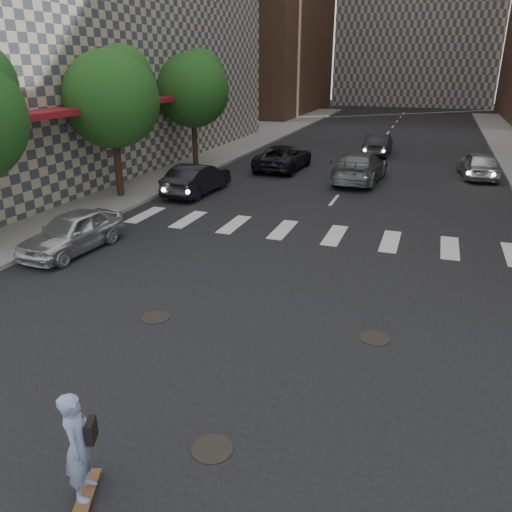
{
  "coord_description": "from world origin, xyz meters",
  "views": [
    {
      "loc": [
        4.05,
        -8.4,
        5.96
      ],
      "look_at": [
        0.07,
        2.9,
        1.3
      ],
      "focal_mm": 35.0,
      "sensor_mm": 36.0,
      "label": 1
    }
  ],
  "objects": [
    {
      "name": "sidewalk_left",
      "position": [
        -14.5,
        20.0,
        0.07
      ],
      "size": [
        13.0,
        80.0,
        0.15
      ],
      "primitive_type": "cube",
      "color": "gray",
      "rests_on": "ground"
    },
    {
      "name": "manhole_c",
      "position": [
        3.3,
        2.0,
        0.01
      ],
      "size": [
        0.7,
        0.7,
        0.02
      ],
      "primitive_type": "cylinder",
      "color": "black",
      "rests_on": "ground"
    },
    {
      "name": "manhole_a",
      "position": [
        1.2,
        -2.5,
        0.01
      ],
      "size": [
        0.7,
        0.7,
        0.02
      ],
      "primitive_type": "cylinder",
      "color": "black",
      "rests_on": "ground"
    },
    {
      "name": "silver_sedan",
      "position": [
        -7.0,
        4.46,
        0.68
      ],
      "size": [
        1.86,
        4.07,
        1.35
      ],
      "primitive_type": "imported",
      "rotation": [
        0.0,
        0.0,
        -0.07
      ],
      "color": "silver",
      "rests_on": "ground"
    },
    {
      "name": "manhole_b",
      "position": [
        -2.0,
        1.2,
        0.01
      ],
      "size": [
        0.7,
        0.7,
        0.02
      ],
      "primitive_type": "cylinder",
      "color": "black",
      "rests_on": "ground"
    },
    {
      "name": "traffic_car_b",
      "position": [
        0.5,
        18.27,
        0.8
      ],
      "size": [
        2.56,
        5.63,
        1.6
      ],
      "primitive_type": "imported",
      "rotation": [
        0.0,
        0.0,
        3.08
      ],
      "color": "slate",
      "rests_on": "ground"
    },
    {
      "name": "skateboarder",
      "position": [
        -0.13,
        -4.0,
        0.95
      ],
      "size": [
        0.62,
        0.93,
        1.81
      ],
      "rotation": [
        0.0,
        0.0,
        0.39
      ],
      "color": "brown",
      "rests_on": "ground"
    },
    {
      "name": "ground",
      "position": [
        0.0,
        0.0,
        0.0
      ],
      "size": [
        160.0,
        160.0,
        0.0
      ],
      "primitive_type": "plane",
      "color": "black",
      "rests_on": "ground"
    },
    {
      "name": "tree_b",
      "position": [
        -9.45,
        11.14,
        4.65
      ],
      "size": [
        4.2,
        4.2,
        6.6
      ],
      "color": "#382619",
      "rests_on": "sidewalk_left"
    },
    {
      "name": "traffic_car_a",
      "position": [
        -6.5,
        13.0,
        0.73
      ],
      "size": [
        1.78,
        4.5,
        1.46
      ],
      "primitive_type": "imported",
      "rotation": [
        0.0,
        0.0,
        3.09
      ],
      "color": "black",
      "rests_on": "ground"
    },
    {
      "name": "tree_c",
      "position": [
        -9.45,
        19.14,
        4.65
      ],
      "size": [
        4.2,
        4.2,
        6.6
      ],
      "color": "#382619",
      "rests_on": "sidewalk_left"
    },
    {
      "name": "traffic_car_e",
      "position": [
        0.46,
        26.91,
        0.73
      ],
      "size": [
        1.57,
        4.43,
        1.46
      ],
      "primitive_type": "imported",
      "rotation": [
        0.0,
        0.0,
        3.13
      ],
      "color": "black",
      "rests_on": "ground"
    },
    {
      "name": "traffic_car_c",
      "position": [
        -4.24,
        20.04,
        0.71
      ],
      "size": [
        2.57,
        5.22,
        1.42
      ],
      "primitive_type": "imported",
      "rotation": [
        0.0,
        0.0,
        3.1
      ],
      "color": "black",
      "rests_on": "ground"
    },
    {
      "name": "traffic_car_d",
      "position": [
        6.5,
        21.43,
        0.73
      ],
      "size": [
        2.2,
        4.47,
        1.47
      ],
      "primitive_type": "imported",
      "rotation": [
        0.0,
        0.0,
        3.25
      ],
      "color": "#BABEC2",
      "rests_on": "ground"
    }
  ]
}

